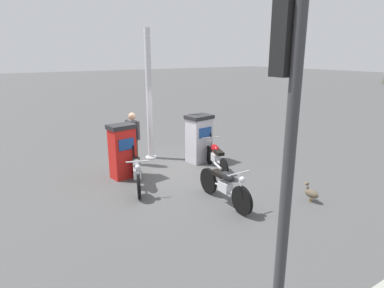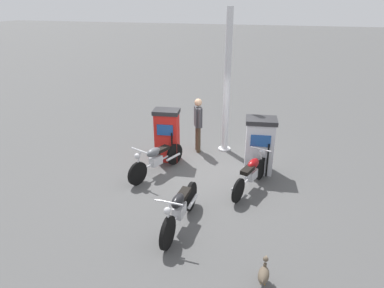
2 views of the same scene
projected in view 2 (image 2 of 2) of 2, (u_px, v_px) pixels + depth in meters
The scene contains 9 objects.
ground_plane at pixel (207, 173), 9.37m from camera, with size 120.00×120.00×0.00m, color #4C4C4C.
fuel_pump_near at pixel (167, 135), 9.84m from camera, with size 0.61×0.80×1.59m.
fuel_pump_far at pixel (259, 145), 9.16m from camera, with size 0.72×0.90×1.58m.
motorcycle_near_pump at pixel (156, 159), 9.14m from camera, with size 2.01×0.94×0.96m.
motorcycle_far_pump at pixel (251, 173), 8.41m from camera, with size 1.89×0.82×0.94m.
motorcycle_extra at pixel (180, 209), 6.97m from camera, with size 2.05×0.56×0.98m.
attendant_person at pixel (198, 122), 10.36m from camera, with size 0.55×0.34×1.73m.
wandering_duck at pixel (264, 274), 5.63m from camera, with size 0.46×0.20×0.47m.
canopy_support_pole at pixel (227, 86), 10.04m from camera, with size 0.40×0.40×4.33m.
Camera 2 is at (8.06, 1.88, 4.49)m, focal length 31.19 mm.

